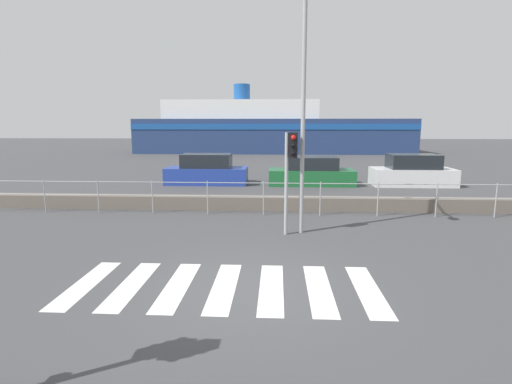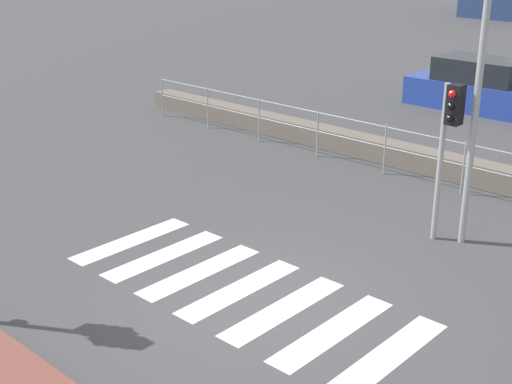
{
  "view_description": "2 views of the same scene",
  "coord_description": "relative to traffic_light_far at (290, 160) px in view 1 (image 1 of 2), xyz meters",
  "views": [
    {
      "loc": [
        0.46,
        -7.14,
        3.05
      ],
      "look_at": [
        -0.03,
        2.0,
        1.5
      ],
      "focal_mm": 28.0,
      "sensor_mm": 36.0,
      "label": 1
    },
    {
      "loc": [
        6.31,
        -7.07,
        5.34
      ],
      "look_at": [
        -1.11,
        1.0,
        1.2
      ],
      "focal_mm": 50.0,
      "sensor_mm": 36.0,
      "label": 2
    }
  ],
  "objects": [
    {
      "name": "ferry_boat",
      "position": [
        -1.53,
        34.13,
        0.3
      ],
      "size": [
        29.44,
        8.1,
        7.41
      ],
      "color": "navy",
      "rests_on": "ground_plane"
    },
    {
      "name": "traffic_light_far",
      "position": [
        0.0,
        0.0,
        0.0
      ],
      "size": [
        0.34,
        0.32,
        2.84
      ],
      "color": "#9EA0A3",
      "rests_on": "ground_plane"
    },
    {
      "name": "parked_car_white",
      "position": [
        6.46,
        9.51,
        -1.41
      ],
      "size": [
        4.0,
        1.81,
        1.58
      ],
      "color": "silver",
      "rests_on": "ground_plane"
    },
    {
      "name": "harbor_fence",
      "position": [
        -0.81,
        2.42,
        -1.32
      ],
      "size": [
        19.21,
        0.04,
        1.16
      ],
      "color": "#9EA0A3",
      "rests_on": "ground_plane"
    },
    {
      "name": "seawall",
      "position": [
        -0.81,
        3.29,
        -1.85
      ],
      "size": [
        21.3,
        0.55,
        0.48
      ],
      "color": "#6B6056",
      "rests_on": "ground_plane"
    },
    {
      "name": "crosswalk",
      "position": [
        -1.35,
        -3.75,
        -2.08
      ],
      "size": [
        5.85,
        2.4,
        0.01
      ],
      "color": "silver",
      "rests_on": "ground_plane"
    },
    {
      "name": "parked_car_blue",
      "position": [
        -4.01,
        9.51,
        -1.42
      ],
      "size": [
        4.17,
        1.73,
        1.55
      ],
      "color": "#233D9E",
      "rests_on": "ground_plane"
    },
    {
      "name": "parked_car_green",
      "position": [
        1.38,
        9.51,
        -1.48
      ],
      "size": [
        4.31,
        1.84,
        1.43
      ],
      "color": "#1E6633",
      "rests_on": "ground_plane"
    },
    {
      "name": "streetlamp",
      "position": [
        0.33,
        -0.02,
        1.94
      ],
      "size": [
        0.32,
        1.35,
        6.52
      ],
      "color": "#9EA0A3",
      "rests_on": "ground_plane"
    },
    {
      "name": "ground_plane",
      "position": [
        -0.81,
        -3.75,
        -2.09
      ],
      "size": [
        160.0,
        160.0,
        0.0
      ],
      "primitive_type": "plane",
      "color": "#424244"
    }
  ]
}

